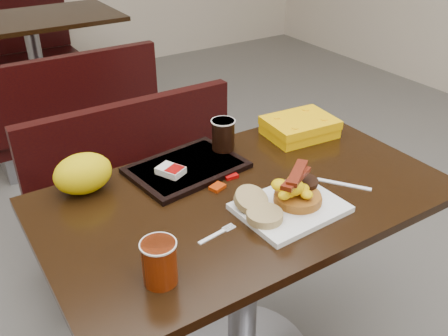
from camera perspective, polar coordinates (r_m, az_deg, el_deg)
table_near at (r=1.71m, az=2.21°, el=-13.50°), size 1.20×0.70×0.75m
bench_near_n at (r=2.20m, az=-8.19°, el=-3.00°), size 1.00×0.46×0.72m
table_far at (r=3.86m, az=-20.63°, el=10.47°), size 1.20×0.70×0.75m
bench_far_s at (r=3.22m, az=-17.47°, el=7.00°), size 1.00×0.46×0.72m
bench_far_n at (r=4.53m, az=-22.85°, el=12.57°), size 1.00×0.46×0.72m
platter at (r=1.41m, az=7.63°, el=-4.57°), size 0.30×0.24×0.02m
pancake_stack at (r=1.41m, az=8.51°, el=-3.31°), size 0.17×0.17×0.03m
sausage_patty at (r=1.45m, az=9.15°, el=-1.57°), size 0.11×0.11×0.01m
scrambled_eggs at (r=1.37m, az=7.98°, el=-2.35°), size 0.11×0.10×0.05m
bacon_strips at (r=1.36m, az=8.32°, el=-1.04°), size 0.18×0.15×0.01m
muffin_bottom at (r=1.33m, az=4.71°, el=-5.49°), size 0.10×0.10×0.02m
muffin_top at (r=1.37m, az=3.13°, el=-3.66°), size 0.11×0.11×0.06m
coffee_cup_near at (r=1.15m, az=-7.44°, el=-10.77°), size 0.08×0.08×0.11m
fork at (r=1.30m, az=-1.41°, el=-7.92°), size 0.12×0.04×0.00m
knife at (r=1.55m, az=13.66°, el=-1.84°), size 0.11×0.14×0.00m
condiment_syrup at (r=1.49m, az=-0.76°, el=-2.22°), size 0.05×0.05×0.01m
condiment_ketchup at (r=1.55m, az=0.76°, el=-0.90°), size 0.04×0.03×0.01m
tray at (r=1.59m, az=-4.33°, el=0.03°), size 0.38×0.29×0.02m
hashbrown_sleeve_left at (r=1.54m, az=-6.17°, el=-0.29°), size 0.09×0.10×0.02m
coffee_cup_far at (r=1.66m, az=-0.10°, el=3.85°), size 0.09×0.09×0.10m
clamshell at (r=1.82m, az=8.73°, el=4.69°), size 0.26×0.20×0.07m
paper_bag at (r=1.51m, az=-15.95°, el=-0.61°), size 0.21×0.19×0.12m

